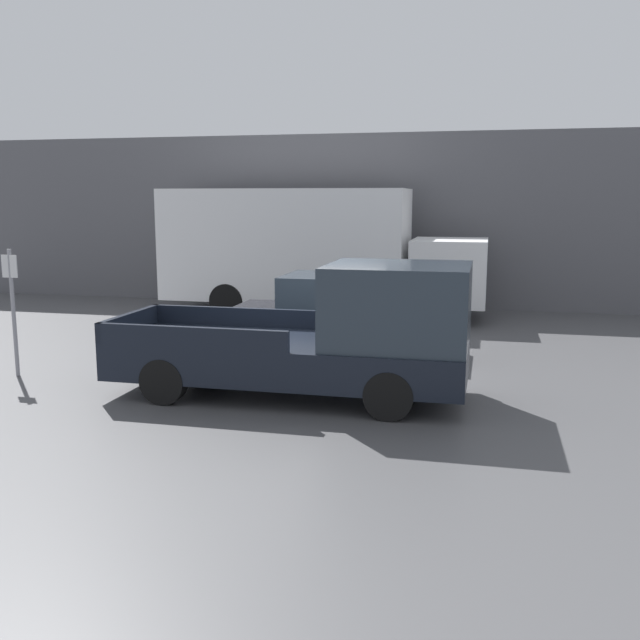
% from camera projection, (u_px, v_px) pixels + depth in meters
% --- Properties ---
extents(ground_plane, '(60.00, 60.00, 0.00)m').
position_uv_depth(ground_plane, '(304.00, 383.00, 12.30)').
color(ground_plane, '#4C4C4F').
extents(building_wall, '(28.00, 0.15, 4.98)m').
position_uv_depth(building_wall, '(384.00, 221.00, 20.67)').
color(building_wall, '#56565B').
rests_on(building_wall, ground).
extents(pickup_truck, '(5.65, 2.08, 2.16)m').
position_uv_depth(pickup_truck, '(329.00, 337.00, 11.23)').
color(pickup_truck, black).
rests_on(pickup_truck, ground).
extents(car, '(4.39, 1.94, 1.62)m').
position_uv_depth(car, '(340.00, 314.00, 14.52)').
color(car, black).
rests_on(car, ground).
extents(delivery_truck, '(8.59, 2.36, 3.39)m').
position_uv_depth(delivery_truck, '(308.00, 249.00, 19.16)').
color(delivery_truck, white).
rests_on(delivery_truck, ground).
extents(parking_sign, '(0.30, 0.07, 2.27)m').
position_uv_depth(parking_sign, '(13.00, 305.00, 12.61)').
color(parking_sign, gray).
rests_on(parking_sign, ground).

